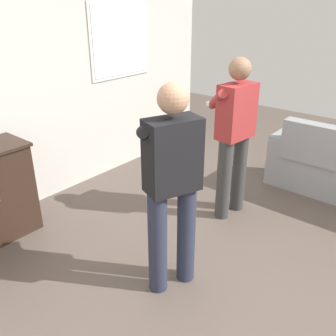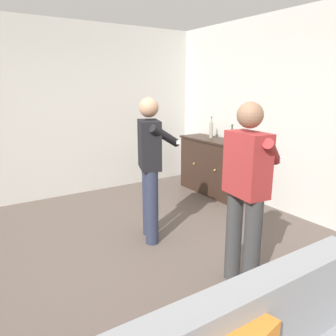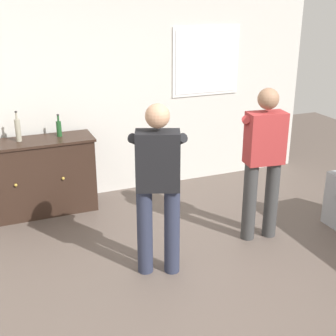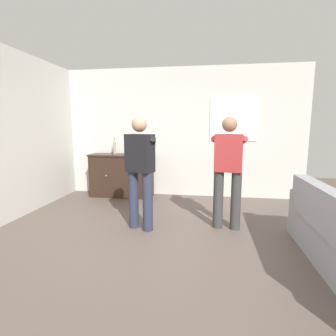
% 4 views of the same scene
% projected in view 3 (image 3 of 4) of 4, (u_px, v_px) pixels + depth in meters
% --- Properties ---
extents(ground, '(10.40, 10.40, 0.00)m').
position_uv_depth(ground, '(222.00, 290.00, 4.32)').
color(ground, brown).
extents(wall_back_with_window, '(5.20, 0.15, 2.80)m').
position_uv_depth(wall_back_with_window, '(132.00, 87.00, 6.13)').
color(wall_back_with_window, beige).
rests_on(wall_back_with_window, ground).
extents(sideboard_cabinet, '(1.40, 0.49, 0.94)m').
position_uv_depth(sideboard_cabinet, '(37.00, 177.00, 5.68)').
color(sideboard_cabinet, black).
rests_on(sideboard_cabinet, ground).
extents(bottle_wine_green, '(0.06, 0.06, 0.27)m').
position_uv_depth(bottle_wine_green, '(59.00, 128.00, 5.64)').
color(bottle_wine_green, '#1E4C23').
rests_on(bottle_wine_green, sideboard_cabinet).
extents(bottle_liquor_amber, '(0.06, 0.06, 0.36)m').
position_uv_depth(bottle_liquor_amber, '(18.00, 130.00, 5.44)').
color(bottle_liquor_amber, gray).
rests_on(bottle_liquor_amber, sideboard_cabinet).
extents(person_standing_left, '(0.52, 0.52, 1.68)m').
position_uv_depth(person_standing_left, '(158.00, 183.00, 4.30)').
color(person_standing_left, '#282D42').
rests_on(person_standing_left, ground).
extents(person_standing_right, '(0.55, 0.50, 1.68)m').
position_uv_depth(person_standing_right, '(263.00, 157.00, 4.95)').
color(person_standing_right, '#383838').
rests_on(person_standing_right, ground).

